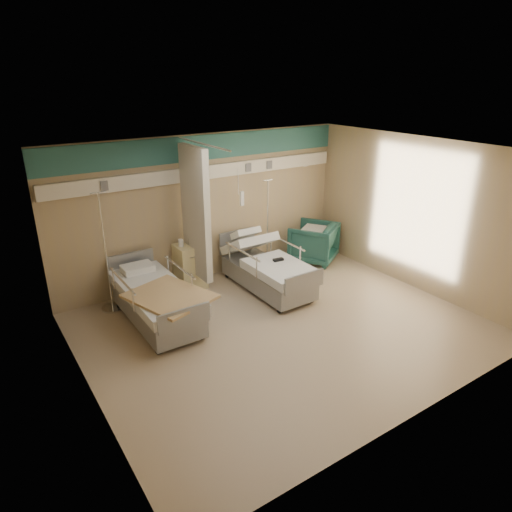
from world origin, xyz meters
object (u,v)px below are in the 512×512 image
(bedside_cabinet, at_px, (190,266))
(iv_stand_right, at_px, (267,248))
(visitor_armchair, at_px, (314,243))
(bed_right, at_px, (267,274))
(bed_left, at_px, (157,305))
(iv_stand_left, at_px, (110,287))

(bedside_cabinet, distance_m, iv_stand_right, 1.83)
(bedside_cabinet, relative_size, iv_stand_right, 0.46)
(visitor_armchair, bearing_deg, iv_stand_right, -53.29)
(visitor_armchair, height_order, iv_stand_right, iv_stand_right)
(bed_right, height_order, iv_stand_right, iv_stand_right)
(bed_right, height_order, bed_left, same)
(bed_right, height_order, bedside_cabinet, bedside_cabinet)
(bed_right, bearing_deg, bedside_cabinet, 141.95)
(bedside_cabinet, relative_size, iv_stand_left, 0.41)
(bed_right, height_order, visitor_armchair, visitor_armchair)
(visitor_armchair, xyz_separation_m, iv_stand_right, (-0.96, 0.37, -0.04))
(bed_left, relative_size, iv_stand_left, 1.04)
(bed_left, bearing_deg, visitor_armchair, 8.89)
(bed_right, distance_m, iv_stand_right, 1.19)
(bed_right, distance_m, bed_left, 2.20)
(bedside_cabinet, relative_size, visitor_armchair, 0.92)
(bed_left, relative_size, iv_stand_right, 1.17)
(bedside_cabinet, height_order, iv_stand_left, iv_stand_left)
(visitor_armchair, height_order, iv_stand_left, iv_stand_left)
(bed_left, bearing_deg, iv_stand_right, 18.70)
(bedside_cabinet, height_order, visitor_armchair, bedside_cabinet)
(bed_right, xyz_separation_m, bedside_cabinet, (-1.15, 0.90, 0.11))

